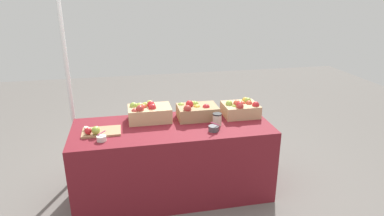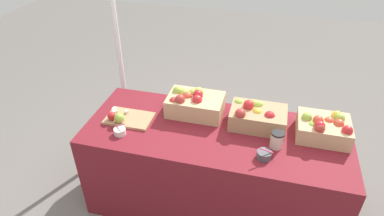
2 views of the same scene
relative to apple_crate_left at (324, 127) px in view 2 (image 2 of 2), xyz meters
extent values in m
plane|color=slate|center=(-0.73, -0.13, -0.82)|extent=(10.00, 10.00, 0.00)
cube|color=maroon|center=(-0.73, -0.13, -0.45)|extent=(1.90, 0.76, 0.74)
cube|color=tan|center=(0.00, 0.00, -0.02)|extent=(0.35, 0.29, 0.13)
sphere|color=#D14C33|center=(-0.05, -0.02, 0.06)|extent=(0.07, 0.07, 0.07)
sphere|color=#99B742|center=(0.09, 0.06, 0.06)|extent=(0.07, 0.07, 0.07)
sphere|color=#D14C33|center=(0.02, 0.03, 0.03)|extent=(0.07, 0.07, 0.07)
sphere|color=#99B742|center=(-0.12, 0.01, 0.05)|extent=(0.07, 0.07, 0.07)
sphere|color=red|center=(0.13, -0.08, 0.06)|extent=(0.07, 0.07, 0.07)
sphere|color=#99B742|center=(-0.09, -0.05, 0.03)|extent=(0.07, 0.07, 0.07)
sphere|color=#D14C33|center=(0.08, 0.00, 0.05)|extent=(0.07, 0.07, 0.07)
sphere|color=gold|center=(0.08, 0.09, 0.05)|extent=(0.07, 0.07, 0.07)
sphere|color=red|center=(-0.05, -0.09, 0.07)|extent=(0.07, 0.07, 0.07)
sphere|color=#B2C64C|center=(0.08, 0.05, 0.02)|extent=(0.07, 0.07, 0.07)
sphere|color=#B2332D|center=(-0.05, -0.10, 0.06)|extent=(0.07, 0.07, 0.07)
cube|color=tan|center=(-0.45, 0.02, -0.01)|extent=(0.40, 0.27, 0.13)
sphere|color=#B2332D|center=(-0.58, -0.08, 0.07)|extent=(0.08, 0.08, 0.08)
sphere|color=#99B742|center=(-0.61, 0.09, 0.04)|extent=(0.08, 0.08, 0.08)
sphere|color=gold|center=(-0.46, 0.00, 0.04)|extent=(0.08, 0.08, 0.08)
sphere|color=#99B742|center=(-0.49, 0.09, 0.05)|extent=(0.08, 0.08, 0.08)
sphere|color=red|center=(-0.38, -0.03, 0.05)|extent=(0.08, 0.08, 0.08)
sphere|color=red|center=(-0.53, 0.04, 0.07)|extent=(0.08, 0.08, 0.08)
sphere|color=#99B742|center=(-0.46, 0.09, 0.04)|extent=(0.08, 0.08, 0.08)
cube|color=tan|center=(-0.93, 0.06, -0.01)|extent=(0.42, 0.28, 0.14)
sphere|color=#99B742|center=(-1.09, 0.11, 0.07)|extent=(0.08, 0.08, 0.08)
sphere|color=#B2332D|center=(-1.03, -0.02, 0.08)|extent=(0.08, 0.08, 0.08)
sphere|color=#B2C64C|center=(-0.96, 0.12, 0.06)|extent=(0.08, 0.08, 0.08)
sphere|color=#B2C64C|center=(-0.92, 0.12, 0.07)|extent=(0.08, 0.08, 0.08)
sphere|color=red|center=(-0.91, 0.06, 0.08)|extent=(0.08, 0.08, 0.08)
sphere|color=#B2C64C|center=(-1.02, 0.09, 0.06)|extent=(0.08, 0.08, 0.08)
sphere|color=red|center=(-0.91, 0.01, 0.07)|extent=(0.08, 0.08, 0.08)
sphere|color=#B2332D|center=(-1.08, -0.02, 0.05)|extent=(0.08, 0.08, 0.08)
sphere|color=#D14C33|center=(-1.00, 0.06, 0.06)|extent=(0.08, 0.08, 0.08)
cube|color=tan|center=(-1.39, -0.15, -0.07)|extent=(0.35, 0.22, 0.02)
sphere|color=#99B742|center=(-1.44, -0.23, -0.02)|extent=(0.07, 0.07, 0.07)
cube|color=beige|center=(-1.51, -0.14, -0.04)|extent=(0.05, 0.05, 0.04)
sphere|color=red|center=(-1.50, -0.21, -0.03)|extent=(0.06, 0.06, 0.06)
cube|color=beige|center=(-1.43, -0.11, -0.05)|extent=(0.03, 0.03, 0.02)
cube|color=beige|center=(-1.53, -0.11, -0.04)|extent=(0.04, 0.04, 0.03)
cylinder|color=#4C4C51|center=(-0.38, -0.33, -0.05)|extent=(0.10, 0.10, 0.05)
cylinder|color=#EA598C|center=(-0.37, -0.35, 0.00)|extent=(0.09, 0.05, 0.06)
cylinder|color=silver|center=(-1.38, -0.34, -0.05)|extent=(0.08, 0.08, 0.05)
cylinder|color=#EA598C|center=(-1.38, -0.32, -0.01)|extent=(0.08, 0.02, 0.05)
cylinder|color=beige|center=(-0.31, -0.20, -0.02)|extent=(0.08, 0.08, 0.11)
cylinder|color=black|center=(-0.31, -0.20, 0.03)|extent=(0.09, 0.09, 0.01)
cylinder|color=white|center=(-1.72, 0.44, 0.29)|extent=(0.04, 0.04, 2.22)
camera|label=1|loc=(-1.15, -3.08, 1.17)|focal=31.38mm
camera|label=2|loc=(-0.42, -2.01, 1.41)|focal=31.37mm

